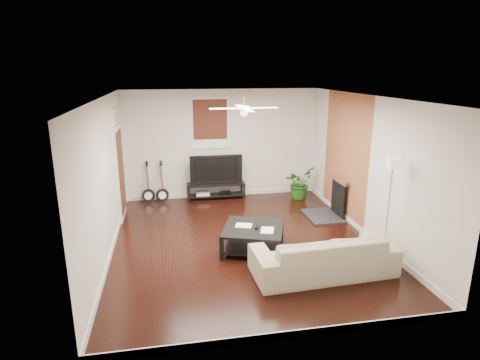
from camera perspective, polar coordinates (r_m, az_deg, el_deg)
name	(u,v)px	position (r m, az deg, el deg)	size (l,w,h in m)	color
room	(244,173)	(7.47, 0.55, 1.03)	(5.01, 6.01, 2.81)	black
brick_accent	(345,157)	(9.16, 14.81, 3.26)	(0.02, 2.20, 2.80)	#A55A35
fireplace	(330,197)	(9.29, 12.80, -2.46)	(0.80, 1.10, 0.92)	black
window_back	(210,123)	(10.21, -4.31, 8.10)	(1.00, 0.06, 1.30)	#3F1711
door_left	(120,163)	(9.28, -16.86, 2.31)	(0.08, 1.00, 2.50)	white
tv_stand	(216,191)	(10.41, -3.46, -1.57)	(1.49, 0.40, 0.42)	black
tv	(216,169)	(10.27, -3.53, 1.62)	(1.33, 0.17, 0.77)	black
coffee_table	(253,238)	(7.52, 1.92, -8.35)	(1.08, 1.08, 0.45)	black
sofa	(323,254)	(6.79, 11.87, -10.40)	(2.34, 0.92, 0.68)	#C3A892
floor_lamp	(388,213)	(7.13, 20.46, -4.43)	(0.32, 0.32, 1.91)	silver
potted_plant	(299,183)	(10.50, 8.48, -0.39)	(0.75, 0.65, 0.83)	#235C1A
guitar_left	(148,183)	(10.23, -13.12, -0.36)	(0.33, 0.23, 1.07)	black
guitar_right	(162,182)	(10.19, -11.16, -0.31)	(0.33, 0.23, 1.07)	black
ceiling_fan	(244,108)	(7.26, 0.58, 10.24)	(1.24, 1.24, 0.32)	white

